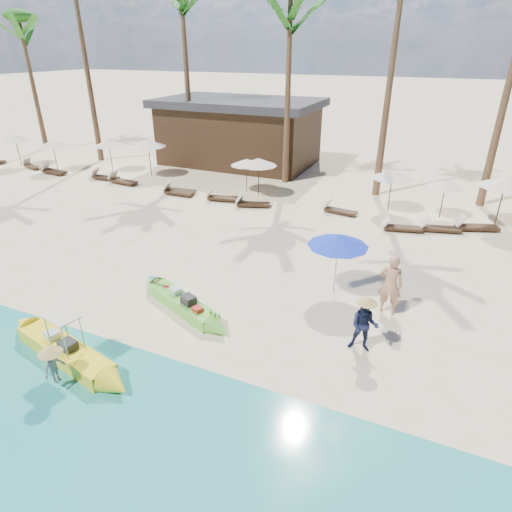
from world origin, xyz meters
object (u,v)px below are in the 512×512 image
at_px(green_canoe, 182,303).
at_px(tourist, 390,284).
at_px(yellow_canoe, 65,351).
at_px(blue_umbrella, 338,240).

relative_size(green_canoe, tourist, 2.36).
bearing_deg(tourist, yellow_canoe, 39.57).
bearing_deg(yellow_canoe, blue_umbrella, 60.51).
bearing_deg(blue_umbrella, green_canoe, -144.46).
bearing_deg(blue_umbrella, yellow_canoe, -132.03).
bearing_deg(yellow_canoe, tourist, 50.16).
distance_m(green_canoe, tourist, 6.46).
xyz_separation_m(yellow_canoe, blue_umbrella, (5.61, 6.23, 1.69)).
distance_m(green_canoe, yellow_canoe, 3.61).
xyz_separation_m(green_canoe, tourist, (5.93, 2.44, 0.77)).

